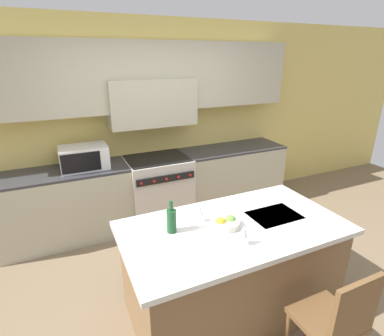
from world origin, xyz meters
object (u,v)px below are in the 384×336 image
at_px(wine_glass_far, 199,210).
at_px(fruit_bowl, 225,223).
at_px(range_stove, 159,189).
at_px(island_chair, 337,320).
at_px(wine_glass_near, 244,232).
at_px(microwave, 84,157).
at_px(wine_bottle, 171,220).

relative_size(wine_glass_far, fruit_bowl, 0.69).
bearing_deg(range_stove, fruit_bowl, -90.48).
relative_size(range_stove, island_chair, 0.98).
distance_m(wine_glass_near, fruit_bowl, 0.30).
relative_size(range_stove, microwave, 1.65).
distance_m(range_stove, wine_glass_near, 2.18).
distance_m(wine_glass_far, fruit_bowl, 0.24).
bearing_deg(wine_glass_near, wine_glass_far, 108.94).
bearing_deg(fruit_bowl, range_stove, 89.52).
bearing_deg(wine_glass_near, range_stove, 89.14).
height_order(microwave, island_chair, microwave).
bearing_deg(wine_bottle, wine_glass_near, -43.01).
height_order(range_stove, microwave, microwave).
bearing_deg(wine_glass_far, wine_bottle, -170.40).
xyz_separation_m(wine_glass_near, wine_glass_far, (-0.15, 0.44, 0.00)).
bearing_deg(microwave, fruit_bowl, -63.80).
distance_m(microwave, wine_bottle, 1.81).
relative_size(range_stove, wine_glass_far, 5.53).
relative_size(wine_glass_near, fruit_bowl, 0.69).
distance_m(island_chair, wine_glass_near, 0.84).
relative_size(wine_bottle, wine_glass_far, 1.64).
bearing_deg(microwave, wine_bottle, -74.77).
bearing_deg(wine_glass_far, fruit_bowl, -42.45).
height_order(island_chair, wine_glass_far, wine_glass_far).
xyz_separation_m(island_chair, fruit_bowl, (-0.38, 0.86, 0.39)).
bearing_deg(island_chair, wine_glass_near, 124.89).
xyz_separation_m(microwave, wine_glass_near, (0.89, -2.13, -0.05)).
distance_m(island_chair, wine_bottle, 1.35).
height_order(wine_glass_far, fruit_bowl, wine_glass_far).
height_order(wine_bottle, wine_glass_near, wine_bottle).
height_order(microwave, wine_glass_near, microwave).
xyz_separation_m(microwave, wine_bottle, (0.47, -1.74, -0.06)).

